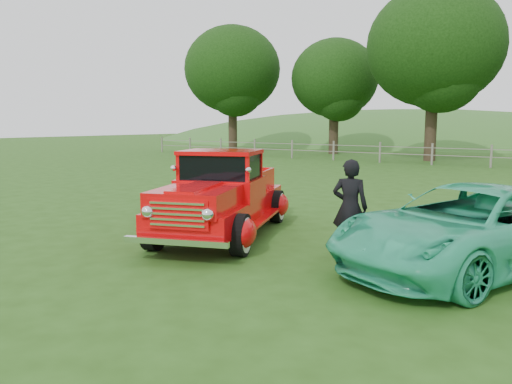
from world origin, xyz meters
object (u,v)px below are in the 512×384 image
Objects in this scene: tree_near_west at (435,47)px; teal_sedan at (470,228)px; tree_far_west at (232,70)px; man at (350,207)px; tree_mid_west at (335,78)px; red_pickup at (222,197)px.

teal_sedan is at bearing -72.49° from tree_near_west.
tree_far_west is 32.58m from man.
tree_mid_west is 8.63m from tree_near_west.
man is (5.25, -23.04, -5.94)m from tree_near_west.
tree_near_west reaches higher than teal_sedan.
red_pickup is 3.09× the size of man.
teal_sedan is at bearing -59.51° from tree_mid_west.
tree_far_west is 2.03× the size of teal_sedan.
red_pickup is (10.41, -26.12, -4.75)m from tree_mid_west.
tree_near_west is at bearing -93.13° from man.
tree_mid_west is (8.00, 2.00, -0.94)m from tree_far_west.
tree_near_west reaches higher than tree_far_west.
tree_near_west is 24.00m from red_pickup.
teal_sedan is at bearing -17.13° from red_pickup.
tree_far_west is 16.03m from tree_near_west.
tree_far_west reaches higher than tree_mid_west.
man is at bearing -150.06° from teal_sedan.
red_pickup is at bearing -52.64° from tree_far_west.
tree_far_west reaches higher than red_pickup.
red_pickup is 4.80m from teal_sedan.
tree_far_west is at bearing -64.49° from man.
tree_far_west is 1.17× the size of tree_mid_west.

